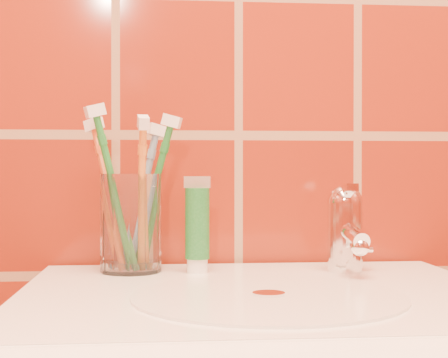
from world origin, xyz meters
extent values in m
cylinder|color=silver|center=(0.00, 0.91, 0.85)|extent=(0.30, 0.30, 0.00)
cylinder|color=white|center=(0.00, 0.91, 0.85)|extent=(0.04, 0.04, 0.00)
cylinder|color=white|center=(-0.16, 1.12, 0.92)|extent=(0.10, 0.10, 0.13)
cylinder|color=white|center=(-0.07, 1.10, 0.86)|extent=(0.03, 0.03, 0.02)
cylinder|color=#165C23|center=(-0.07, 1.10, 0.92)|extent=(0.03, 0.03, 0.10)
cube|color=beige|center=(-0.07, 1.10, 0.97)|extent=(0.04, 0.00, 0.02)
cylinder|color=white|center=(0.14, 1.09, 0.90)|extent=(0.05, 0.05, 0.09)
sphere|color=white|center=(0.14, 1.09, 0.94)|extent=(0.05, 0.05, 0.05)
cylinder|color=white|center=(0.14, 1.06, 0.91)|extent=(0.02, 0.09, 0.03)
cube|color=white|center=(0.14, 1.08, 0.96)|extent=(0.02, 0.06, 0.01)
camera|label=1|loc=(-0.12, 0.17, 0.99)|focal=55.00mm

